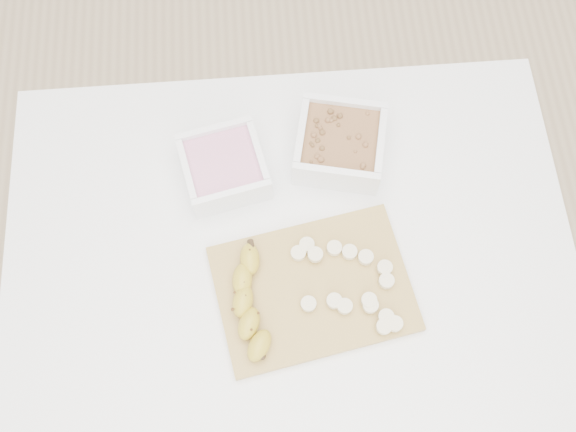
{
  "coord_description": "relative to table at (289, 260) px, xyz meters",
  "views": [
    {
      "loc": [
        -0.03,
        -0.36,
        1.82
      ],
      "look_at": [
        0.0,
        0.03,
        0.81
      ],
      "focal_mm": 40.0,
      "sensor_mm": 36.0,
      "label": 1
    }
  ],
  "objects": [
    {
      "name": "banana_slices",
      "position": [
        0.1,
        -0.09,
        0.12
      ],
      "size": [
        0.17,
        0.18,
        0.02
      ],
      "color": "beige",
      "rests_on": "cutting_board"
    },
    {
      "name": "bowl_yogurt",
      "position": [
        -0.11,
        0.14,
        0.13
      ],
      "size": [
        0.17,
        0.17,
        0.07
      ],
      "color": "white",
      "rests_on": "table"
    },
    {
      "name": "bowl_granola",
      "position": [
        0.1,
        0.17,
        0.13
      ],
      "size": [
        0.18,
        0.18,
        0.07
      ],
      "color": "white",
      "rests_on": "table"
    },
    {
      "name": "cutting_board",
      "position": [
        0.03,
        -0.09,
        0.1
      ],
      "size": [
        0.36,
        0.29,
        0.01
      ],
      "primitive_type": "cube",
      "rotation": [
        0.0,
        0.0,
        0.18
      ],
      "color": "#AF8E48",
      "rests_on": "table"
    },
    {
      "name": "table",
      "position": [
        0.0,
        0.0,
        0.0
      ],
      "size": [
        1.0,
        0.7,
        0.75
      ],
      "color": "white",
      "rests_on": "ground"
    },
    {
      "name": "banana",
      "position": [
        -0.07,
        -0.11,
        0.13
      ],
      "size": [
        0.08,
        0.2,
        0.03
      ],
      "primitive_type": null,
      "rotation": [
        0.0,
        0.0,
        -0.15
      ],
      "color": "gold",
      "rests_on": "cutting_board"
    },
    {
      "name": "ground",
      "position": [
        0.0,
        0.0,
        -0.65
      ],
      "size": [
        3.5,
        3.5,
        0.0
      ],
      "primitive_type": "plane",
      "color": "#C6AD89",
      "rests_on": "ground"
    }
  ]
}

